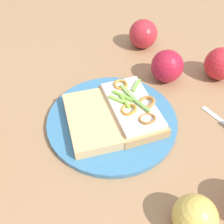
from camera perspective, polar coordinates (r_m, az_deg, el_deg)
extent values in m
plane|color=#946D4A|center=(0.59, 0.00, -2.14)|extent=(2.00, 2.00, 0.00)
cylinder|color=teal|center=(0.59, 0.00, -1.75)|extent=(0.28, 0.28, 0.01)
cube|color=tan|center=(0.59, 4.12, 0.42)|extent=(0.15, 0.20, 0.02)
cube|color=silver|center=(0.58, 4.20, 1.54)|extent=(0.14, 0.18, 0.01)
torus|color=#B47036|center=(0.57, 7.32, 2.08)|extent=(0.05, 0.05, 0.02)
torus|color=#AA6933|center=(0.54, 7.41, -1.35)|extent=(0.05, 0.05, 0.02)
torus|color=#BA7F2C|center=(0.56, 3.51, 0.55)|extent=(0.05, 0.05, 0.02)
torus|color=#B37E32|center=(0.61, 1.85, 5.78)|extent=(0.03, 0.03, 0.01)
cube|color=#6FA04B|center=(0.57, 6.01, 1.51)|extent=(0.04, 0.04, 0.01)
cube|color=#76AD46|center=(0.61, 5.13, 5.55)|extent=(0.02, 0.04, 0.01)
cube|color=#7DB73C|center=(0.57, 2.73, 2.21)|extent=(0.02, 0.04, 0.01)
cube|color=#7C9E4B|center=(0.59, 3.31, 4.04)|extent=(0.04, 0.05, 0.01)
cube|color=#7EAB43|center=(0.58, 0.95, 2.64)|extent=(0.04, 0.02, 0.01)
cube|color=#7BB240|center=(0.58, 2.32, 3.36)|extent=(0.05, 0.03, 0.01)
cube|color=tan|center=(0.57, -4.27, -1.68)|extent=(0.14, 0.19, 0.02)
sphere|color=#AF242E|center=(0.81, 6.56, 15.93)|extent=(0.11, 0.11, 0.08)
sphere|color=#A8182E|center=(0.69, 11.48, 9.39)|extent=(0.11, 0.11, 0.08)
sphere|color=red|center=(0.74, 21.84, 9.36)|extent=(0.11, 0.11, 0.08)
sphere|color=gold|center=(0.46, 16.98, -20.29)|extent=(0.08, 0.08, 0.07)
cube|color=silver|center=(0.65, 20.69, -0.67)|extent=(0.05, 0.06, 0.00)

